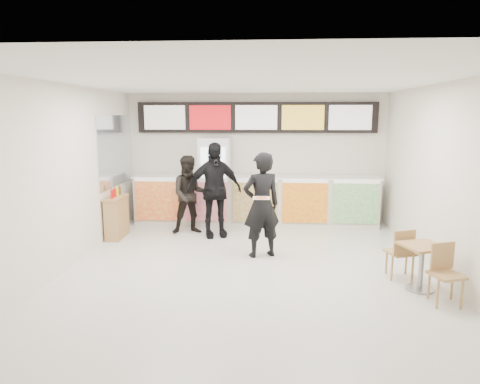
# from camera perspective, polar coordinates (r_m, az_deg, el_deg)

# --- Properties ---
(floor) EXTENTS (7.00, 7.00, 0.00)m
(floor) POSITION_cam_1_polar(r_m,az_deg,el_deg) (7.02, 1.25, -10.65)
(floor) COLOR beige
(floor) RESTS_ON ground
(ceiling) EXTENTS (7.00, 7.00, 0.00)m
(ceiling) POSITION_cam_1_polar(r_m,az_deg,el_deg) (6.58, 1.35, 14.58)
(ceiling) COLOR white
(ceiling) RESTS_ON wall_back
(wall_back) EXTENTS (6.00, 0.00, 6.00)m
(wall_back) POSITION_cam_1_polar(r_m,az_deg,el_deg) (10.11, 2.16, 4.51)
(wall_back) COLOR silver
(wall_back) RESTS_ON floor
(wall_left) EXTENTS (0.00, 7.00, 7.00)m
(wall_left) POSITION_cam_1_polar(r_m,az_deg,el_deg) (7.39, -22.62, 1.66)
(wall_left) COLOR silver
(wall_left) RESTS_ON floor
(wall_right) EXTENTS (0.00, 7.00, 7.00)m
(wall_right) POSITION_cam_1_polar(r_m,az_deg,el_deg) (7.16, 26.03, 1.16)
(wall_right) COLOR silver
(wall_right) RESTS_ON floor
(service_counter) EXTENTS (5.56, 0.77, 1.14)m
(service_counter) POSITION_cam_1_polar(r_m,az_deg,el_deg) (9.84, 2.06, -1.11)
(service_counter) COLOR silver
(service_counter) RESTS_ON floor
(menu_board) EXTENTS (5.50, 0.14, 0.70)m
(menu_board) POSITION_cam_1_polar(r_m,az_deg,el_deg) (9.97, 2.18, 9.90)
(menu_board) COLOR black
(menu_board) RESTS_ON wall_back
(drinks_fridge) EXTENTS (0.70, 0.67, 2.00)m
(drinks_fridge) POSITION_cam_1_polar(r_m,az_deg,el_deg) (9.85, -3.37, 1.43)
(drinks_fridge) COLOR white
(drinks_fridge) RESTS_ON floor
(mirror_panel) EXTENTS (0.01, 2.00, 1.50)m
(mirror_panel) POSITION_cam_1_polar(r_m,az_deg,el_deg) (9.61, -16.21, 5.32)
(mirror_panel) COLOR #B2B7BF
(mirror_panel) RESTS_ON wall_left
(customer_main) EXTENTS (0.80, 0.67, 1.87)m
(customer_main) POSITION_cam_1_polar(r_m,az_deg,el_deg) (7.55, 2.89, -1.75)
(customer_main) COLOR black
(customer_main) RESTS_ON floor
(customer_left) EXTENTS (0.95, 0.83, 1.67)m
(customer_left) POSITION_cam_1_polar(r_m,az_deg,el_deg) (9.13, -6.66, -0.37)
(customer_left) COLOR black
(customer_left) RESTS_ON floor
(customer_mid) EXTENTS (1.24, 0.83, 1.96)m
(customer_mid) POSITION_cam_1_polar(r_m,az_deg,el_deg) (8.83, -3.50, 0.28)
(customer_mid) COLOR black
(customer_mid) RESTS_ON floor
(pizza_slice) EXTENTS (0.36, 0.36, 0.02)m
(pizza_slice) POSITION_cam_1_polar(r_m,az_deg,el_deg) (7.07, 2.84, -0.75)
(pizza_slice) COLOR beige
(pizza_slice) RESTS_ON customer_main
(cafe_table) EXTENTS (0.80, 1.42, 0.80)m
(cafe_table) POSITION_cam_1_polar(r_m,az_deg,el_deg) (6.73, 23.07, -8.18)
(cafe_table) COLOR tan
(cafe_table) RESTS_ON floor
(condiment_ledge) EXTENTS (0.31, 0.77, 1.02)m
(condiment_ledge) POSITION_cam_1_polar(r_m,az_deg,el_deg) (9.18, -16.12, -3.19)
(condiment_ledge) COLOR tan
(condiment_ledge) RESTS_ON floor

